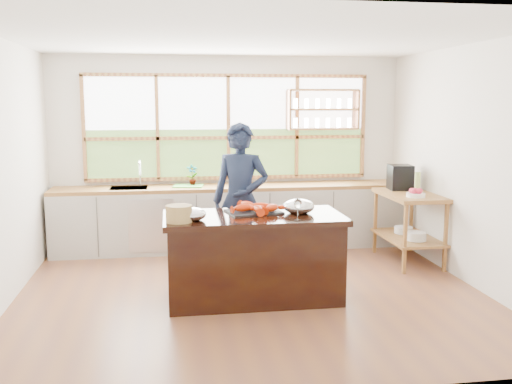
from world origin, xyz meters
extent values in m
plane|color=brown|center=(0.00, 0.00, 0.00)|extent=(5.00, 5.00, 0.00)
cube|color=white|center=(0.00, 2.25, 1.35)|extent=(5.00, 0.02, 2.70)
cube|color=white|center=(0.00, -2.25, 1.35)|extent=(5.00, 0.02, 2.70)
cube|color=white|center=(-2.50, 0.00, 1.35)|extent=(0.02, 4.50, 2.70)
cube|color=white|center=(2.50, 0.00, 1.35)|extent=(0.02, 4.50, 2.70)
cube|color=white|center=(0.00, 0.00, 2.70)|extent=(5.00, 4.50, 0.02)
cube|color=tan|center=(0.00, 2.22, 1.70)|extent=(4.05, 0.06, 1.50)
cube|color=white|center=(0.00, 2.24, 2.05)|extent=(3.98, 0.01, 0.75)
cube|color=#3D5C25|center=(0.00, 2.24, 1.32)|extent=(3.98, 0.01, 0.70)
cube|color=tan|center=(1.35, 2.11, 2.23)|extent=(1.00, 0.28, 0.03)
cube|color=tan|center=(1.35, 2.11, 1.95)|extent=(1.00, 0.28, 0.03)
cube|color=tan|center=(1.35, 2.11, 1.67)|extent=(1.00, 0.28, 0.03)
cube|color=tan|center=(0.85, 2.11, 1.95)|extent=(0.03, 0.28, 0.55)
cube|color=tan|center=(1.85, 2.11, 1.95)|extent=(0.03, 0.28, 0.55)
cube|color=#BAB8B0|center=(0.00, 1.94, 0.42)|extent=(4.90, 0.62, 0.85)
cube|color=silver|center=(-1.10, 1.62, 0.43)|extent=(0.60, 0.01, 0.72)
cube|color=#A16738|center=(0.00, 1.94, 0.88)|extent=(4.90, 0.62, 0.05)
cube|color=silver|center=(-1.40, 1.94, 0.82)|extent=(0.50, 0.42, 0.16)
cube|color=#A16738|center=(2.45, 0.40, 0.45)|extent=(0.04, 0.04, 0.90)
cube|color=#A16738|center=(2.45, 1.40, 0.45)|extent=(0.04, 0.04, 0.90)
cube|color=#A16738|center=(1.93, 0.40, 0.45)|extent=(0.04, 0.04, 0.90)
cube|color=#A16738|center=(1.93, 1.40, 0.45)|extent=(0.04, 0.04, 0.90)
cube|color=#A16738|center=(2.19, 0.90, 0.32)|extent=(0.62, 1.10, 0.03)
cube|color=#A16738|center=(2.19, 0.90, 0.88)|extent=(0.62, 1.10, 0.05)
cylinder|color=white|center=(2.19, 0.65, 0.39)|extent=(0.24, 0.24, 0.11)
cylinder|color=white|center=(2.19, 1.05, 0.38)|extent=(0.24, 0.24, 0.09)
cube|color=black|center=(0.00, -0.20, 0.42)|extent=(1.77, 0.82, 0.84)
cube|color=black|center=(0.00, -0.20, 0.87)|extent=(1.85, 0.90, 0.06)
imported|color=#151E34|center=(-0.03, 0.63, 0.91)|extent=(0.77, 0.63, 1.82)
imported|color=slate|center=(-0.54, 2.00, 1.05)|extent=(0.18, 0.14, 0.30)
cube|color=green|center=(-0.59, 1.94, 0.91)|extent=(0.45, 0.36, 0.01)
cube|color=black|center=(2.19, 1.22, 1.07)|extent=(0.32, 0.34, 0.33)
cylinder|color=#A0BF5B|center=(2.24, 0.79, 1.04)|extent=(0.08, 0.08, 0.29)
cylinder|color=white|center=(2.14, 0.61, 0.93)|extent=(0.23, 0.23, 0.05)
sphere|color=red|center=(2.19, 0.61, 0.97)|extent=(0.07, 0.07, 0.07)
sphere|color=red|center=(2.16, 0.66, 0.97)|extent=(0.07, 0.07, 0.07)
sphere|color=red|center=(2.10, 0.64, 0.97)|extent=(0.07, 0.07, 0.07)
sphere|color=red|center=(2.10, 0.58, 0.97)|extent=(0.07, 0.07, 0.07)
sphere|color=red|center=(2.16, 0.57, 0.97)|extent=(0.07, 0.07, 0.07)
cube|color=black|center=(0.02, -0.06, 0.91)|extent=(0.62, 0.50, 0.02)
ellipsoid|color=red|center=(-0.10, -0.11, 0.96)|extent=(0.23, 0.15, 0.08)
ellipsoid|color=red|center=(0.10, -0.04, 0.96)|extent=(0.23, 0.14, 0.08)
ellipsoid|color=red|center=(0.20, -0.16, 0.96)|extent=(0.21, 0.21, 0.08)
ellipsoid|color=red|center=(-0.03, 0.06, 0.96)|extent=(0.18, 0.23, 0.08)
ellipsoid|color=red|center=(0.04, -0.20, 0.96)|extent=(0.11, 0.22, 0.08)
ellipsoid|color=silver|center=(-0.64, -0.37, 0.96)|extent=(0.28, 0.28, 0.14)
ellipsoid|color=silver|center=(0.49, -0.17, 0.97)|extent=(0.33, 0.33, 0.16)
cylinder|color=white|center=(0.39, -0.54, 0.90)|extent=(0.06, 0.06, 0.01)
cylinder|color=white|center=(0.39, -0.54, 0.97)|extent=(0.01, 0.01, 0.13)
ellipsoid|color=white|center=(0.39, -0.54, 1.07)|extent=(0.08, 0.08, 0.10)
cylinder|color=tan|center=(-0.77, -0.43, 0.98)|extent=(0.26, 0.26, 0.16)
cylinder|color=white|center=(-0.73, -0.09, 0.94)|extent=(0.12, 0.31, 0.08)
camera|label=1|loc=(-0.85, -5.92, 2.06)|focal=40.00mm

